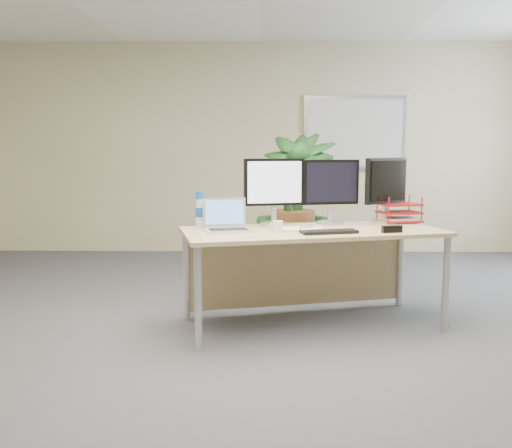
{
  "coord_description": "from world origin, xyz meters",
  "views": [
    {
      "loc": [
        0.05,
        -3.46,
        1.36
      ],
      "look_at": [
        -0.01,
        0.35,
        0.85
      ],
      "focal_mm": 40.0,
      "sensor_mm": 36.0,
      "label": 1
    }
  ],
  "objects_px": {
    "desk": "(308,248)",
    "laptop": "(227,222)",
    "monitor_left": "(274,187)",
    "floor_plant": "(294,213)",
    "monitor_right": "(331,187)"
  },
  "relations": [
    {
      "from": "desk",
      "to": "laptop",
      "type": "height_order",
      "value": "laptop"
    },
    {
      "from": "monitor_left",
      "to": "floor_plant",
      "type": "bearing_deg",
      "value": 77.29
    },
    {
      "from": "monitor_left",
      "to": "desk",
      "type": "bearing_deg",
      "value": -21.46
    },
    {
      "from": "desk",
      "to": "monitor_left",
      "type": "xyz_separation_m",
      "value": [
        -0.27,
        0.1,
        0.46
      ]
    },
    {
      "from": "monitor_right",
      "to": "laptop",
      "type": "xyz_separation_m",
      "value": [
        -0.82,
        -0.38,
        -0.24
      ]
    },
    {
      "from": "floor_plant",
      "to": "laptop",
      "type": "xyz_separation_m",
      "value": [
        -0.57,
        -1.19,
        0.06
      ]
    },
    {
      "from": "floor_plant",
      "to": "monitor_right",
      "type": "relative_size",
      "value": 2.88
    },
    {
      "from": "monitor_left",
      "to": "monitor_right",
      "type": "distance_m",
      "value": 0.48
    },
    {
      "from": "laptop",
      "to": "floor_plant",
      "type": "bearing_deg",
      "value": 64.48
    },
    {
      "from": "desk",
      "to": "floor_plant",
      "type": "bearing_deg",
      "value": 93.19
    },
    {
      "from": "desk",
      "to": "monitor_left",
      "type": "distance_m",
      "value": 0.54
    },
    {
      "from": "monitor_left",
      "to": "monitor_right",
      "type": "bearing_deg",
      "value": 14.64
    },
    {
      "from": "monitor_left",
      "to": "laptop",
      "type": "height_order",
      "value": "monitor_left"
    },
    {
      "from": "floor_plant",
      "to": "laptop",
      "type": "height_order",
      "value": "floor_plant"
    },
    {
      "from": "floor_plant",
      "to": "monitor_left",
      "type": "distance_m",
      "value": 1.0
    }
  ]
}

